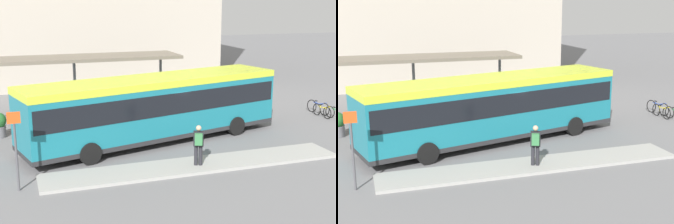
# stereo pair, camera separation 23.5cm
# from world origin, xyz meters

# --- Properties ---
(ground_plane) EXTENTS (120.00, 120.00, 0.00)m
(ground_plane) POSITION_xyz_m (0.00, 0.00, 0.00)
(ground_plane) COLOR slate
(curb_island) EXTENTS (12.12, 1.80, 0.12)m
(curb_island) POSITION_xyz_m (0.49, -3.79, 0.06)
(curb_island) COLOR #9E9E99
(curb_island) RESTS_ON ground_plane
(city_bus) EXTENTS (12.67, 5.60, 3.01)m
(city_bus) POSITION_xyz_m (0.01, 0.00, 1.77)
(city_bus) COLOR #197284
(city_bus) RESTS_ON ground_plane
(pedestrian_waiting) EXTENTS (0.47, 0.50, 1.61)m
(pedestrian_waiting) POSITION_xyz_m (0.50, -3.97, 1.04)
(pedestrian_waiting) COLOR #232328
(pedestrian_waiting) RESTS_ON curb_island
(bicycle_green) EXTENTS (0.48, 1.56, 0.68)m
(bicycle_green) POSITION_xyz_m (10.67, 0.70, 0.34)
(bicycle_green) COLOR black
(bicycle_green) RESTS_ON ground_plane
(bicycle_yellow) EXTENTS (0.48, 1.60, 0.69)m
(bicycle_yellow) POSITION_xyz_m (10.27, 1.42, 0.35)
(bicycle_yellow) COLOR black
(bicycle_yellow) RESTS_ON ground_plane
(bicycle_blue) EXTENTS (0.48, 1.73, 0.75)m
(bicycle_blue) POSITION_xyz_m (10.54, 2.15, 0.38)
(bicycle_blue) COLOR black
(bicycle_blue) RESTS_ON ground_plane
(station_shelter) EXTENTS (11.63, 2.83, 3.44)m
(station_shelter) POSITION_xyz_m (-2.86, 5.60, 3.28)
(station_shelter) COLOR #706656
(station_shelter) RESTS_ON ground_plane
(platform_sign) EXTENTS (0.44, 0.08, 2.80)m
(platform_sign) POSITION_xyz_m (-6.20, -4.01, 1.56)
(platform_sign) COLOR #4C4C51
(platform_sign) RESTS_ON ground_plane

